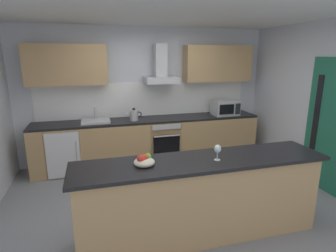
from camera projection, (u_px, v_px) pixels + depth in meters
name	position (u px, v px, depth m)	size (l,w,h in m)	color
ground	(174.00, 204.00, 3.97)	(5.85, 4.85, 0.02)	gray
ceiling	(175.00, 9.00, 3.32)	(5.85, 4.85, 0.02)	white
wall_back	(146.00, 95.00, 5.50)	(5.85, 0.12, 2.60)	silver
wall_right	(327.00, 106.00, 4.29)	(0.12, 4.85, 2.60)	silver
backsplash_tile	(146.00, 99.00, 5.45)	(4.13, 0.02, 0.66)	white
counter_back	(150.00, 141.00, 5.35)	(4.27, 0.60, 0.90)	tan
counter_island	(201.00, 198.00, 3.16)	(2.86, 0.64, 0.96)	tan
upper_cabinets	(147.00, 64.00, 5.13)	(4.21, 0.32, 0.70)	tan
side_door	(329.00, 126.00, 4.20)	(0.08, 0.85, 2.05)	#1E664C
oven	(163.00, 140.00, 5.39)	(0.60, 0.62, 0.80)	slate
refrigerator	(65.00, 150.00, 4.93)	(0.58, 0.60, 0.85)	white
microwave	(225.00, 108.00, 5.55)	(0.50, 0.38, 0.30)	#B7BABC
sink	(96.00, 121.00, 4.96)	(0.50, 0.40, 0.26)	silver
kettle	(134.00, 115.00, 5.08)	(0.29, 0.15, 0.24)	#B7BABC
range_hood	(161.00, 71.00, 5.18)	(0.62, 0.45, 0.72)	#B7BABC
wine_glass	(218.00, 149.00, 2.99)	(0.08, 0.08, 0.18)	silver
fruit_bowl	(144.00, 161.00, 2.87)	(0.22, 0.22, 0.13)	beige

